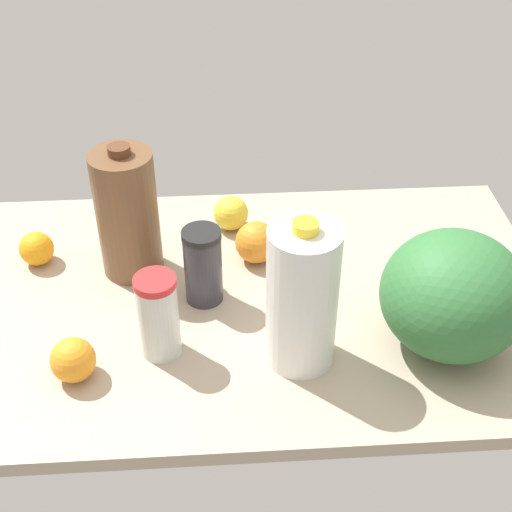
# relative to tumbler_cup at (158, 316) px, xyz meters

# --- Properties ---
(countertop) EXTENTS (1.20, 0.76, 0.03)m
(countertop) POSITION_rel_tumbler_cup_xyz_m (0.18, 0.14, -0.10)
(countertop) COLOR tan
(countertop) RESTS_ON ground
(tumbler_cup) EXTENTS (0.08, 0.08, 0.17)m
(tumbler_cup) POSITION_rel_tumbler_cup_xyz_m (0.00, 0.00, 0.00)
(tumbler_cup) COLOR silver
(tumbler_cup) RESTS_ON countertop
(shaker_bottle) EXTENTS (0.08, 0.08, 0.16)m
(shaker_bottle) POSITION_rel_tumbler_cup_xyz_m (0.08, 0.14, -0.00)
(shaker_bottle) COLOR #312F38
(shaker_bottle) RESTS_ON countertop
(milk_jug) EXTENTS (0.12, 0.12, 0.30)m
(milk_jug) POSITION_rel_tumbler_cup_xyz_m (0.25, -0.03, 0.05)
(milk_jug) COLOR white
(milk_jug) RESTS_ON countertop
(chocolate_milk_jug) EXTENTS (0.12, 0.12, 0.29)m
(chocolate_milk_jug) POSITION_rel_tumbler_cup_xyz_m (-0.07, 0.25, 0.05)
(chocolate_milk_jug) COLOR brown
(chocolate_milk_jug) RESTS_ON countertop
(watermelon) EXTENTS (0.26, 0.26, 0.23)m
(watermelon) POSITION_rel_tumbler_cup_xyz_m (0.52, -0.01, 0.03)
(watermelon) COLOR #327138
(watermelon) RESTS_ON countertop
(lemon_far_back) EXTENTS (0.08, 0.08, 0.08)m
(lemon_far_back) POSITION_rel_tumbler_cup_xyz_m (0.14, 0.38, -0.05)
(lemon_far_back) COLOR yellow
(lemon_far_back) RESTS_ON countertop
(orange_by_jug) EXTENTS (0.08, 0.08, 0.08)m
(orange_by_jug) POSITION_rel_tumbler_cup_xyz_m (-0.15, -0.05, -0.05)
(orange_by_jug) COLOR orange
(orange_by_jug) RESTS_ON countertop
(orange_beside_bowl) EXTENTS (0.07, 0.07, 0.07)m
(orange_beside_bowl) POSITION_rel_tumbler_cup_xyz_m (-0.27, 0.28, -0.05)
(orange_beside_bowl) COLOR orange
(orange_beside_bowl) RESTS_ON countertop
(orange_loose) EXTENTS (0.09, 0.09, 0.09)m
(orange_loose) POSITION_rel_tumbler_cup_xyz_m (0.19, 0.26, -0.04)
(orange_loose) COLOR orange
(orange_loose) RESTS_ON countertop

